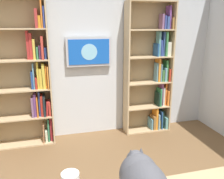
# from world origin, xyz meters

# --- Properties ---
(wall_back) EXTENTS (4.52, 0.06, 2.70)m
(wall_back) POSITION_xyz_m (0.00, -2.23, 1.35)
(wall_back) COLOR silver
(wall_back) RESTS_ON ground
(bookshelf_left) EXTENTS (0.79, 0.28, 2.18)m
(bookshelf_left) POSITION_xyz_m (-1.13, -2.06, 1.03)
(bookshelf_left) COLOR tan
(bookshelf_left) RESTS_ON ground
(bookshelf_right) EXTENTS (0.94, 0.28, 2.22)m
(bookshelf_right) POSITION_xyz_m (0.91, -2.06, 1.08)
(bookshelf_right) COLOR tan
(bookshelf_right) RESTS_ON ground
(wall_mounted_tv) EXTENTS (0.72, 0.07, 0.46)m
(wall_mounted_tv) POSITION_xyz_m (-0.05, -2.15, 1.41)
(wall_mounted_tv) COLOR #B7B7BC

